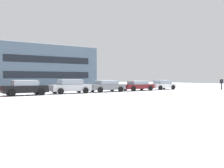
# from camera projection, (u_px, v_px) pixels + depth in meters

# --- Properties ---
(ground_plane) EXTENTS (120.00, 120.00, 0.00)m
(ground_plane) POSITION_uv_depth(u_px,v_px,m) (30.00, 106.00, 14.69)
(ground_plane) COLOR white
(road_surface) EXTENTS (80.00, 9.21, 0.00)m
(road_surface) POSITION_uv_depth(u_px,v_px,m) (15.00, 101.00, 17.64)
(road_surface) COLOR silver
(road_surface) RESTS_ON ground
(parked_car_black) EXTENTS (4.25, 2.14, 1.47)m
(parked_car_black) POSITION_uv_depth(u_px,v_px,m) (25.00, 88.00, 23.61)
(parked_car_black) COLOR black
(parked_car_black) RESTS_ON ground
(parked_car_silver) EXTENTS (4.44, 2.12, 1.51)m
(parked_car_silver) POSITION_uv_depth(u_px,v_px,m) (70.00, 86.00, 26.42)
(parked_car_silver) COLOR silver
(parked_car_silver) RESTS_ON ground
(parked_car_gray) EXTENTS (4.43, 2.30, 1.39)m
(parked_car_gray) POSITION_uv_depth(u_px,v_px,m) (106.00, 86.00, 29.29)
(parked_car_gray) COLOR slate
(parked_car_gray) RESTS_ON ground
(parked_car_maroon) EXTENTS (4.38, 2.17, 1.30)m
(parked_car_maroon) POSITION_uv_depth(u_px,v_px,m) (138.00, 86.00, 31.91)
(parked_car_maroon) COLOR maroon
(parked_car_maroon) RESTS_ON ground
(parked_car_white) EXTENTS (3.91, 2.19, 1.35)m
(parked_car_white) POSITION_uv_depth(u_px,v_px,m) (162.00, 85.00, 34.86)
(parked_car_white) COLOR white
(parked_car_white) RESTS_ON ground
(pedestrian_crossing) EXTENTS (0.45, 0.44, 1.66)m
(pedestrian_crossing) POSITION_uv_depth(u_px,v_px,m) (222.00, 83.00, 35.10)
(pedestrian_crossing) COLOR #2D334C
(pedestrian_crossing) RESTS_ON ground
(building_far_right) EXTENTS (14.82, 8.92, 6.30)m
(building_far_right) POSITION_uv_depth(u_px,v_px,m) (39.00, 68.00, 36.53)
(building_far_right) COLOR slate
(building_far_right) RESTS_ON ground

